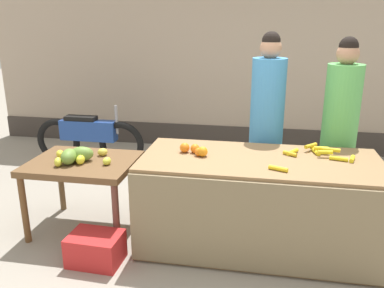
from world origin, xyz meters
name	(u,v)px	position (x,y,z in m)	size (l,w,h in m)	color
ground_plane	(217,240)	(0.00, 0.00, 0.00)	(24.00, 24.00, 0.00)	gray
market_wall_back	(243,38)	(0.00, 2.97, 1.73)	(8.16, 0.23, 3.52)	tan
fruit_stall_counter	(258,203)	(0.36, -0.01, 0.42)	(2.07, 0.94, 0.84)	olive
side_table_wooden	(83,169)	(-1.29, 0.00, 0.62)	(0.98, 0.78, 0.71)	brown
banana_bunch_pile	(316,153)	(0.85, 0.15, 0.87)	(0.74, 0.68, 0.07)	yellow
orange_pile	(195,150)	(-0.21, 0.01, 0.88)	(0.27, 0.17, 0.09)	orange
mango_papaya_pile	(77,156)	(-1.32, -0.05, 0.78)	(0.62, 0.48, 0.14)	yellow
vendor_woman_blue_shirt	(266,126)	(0.41, 0.70, 0.95)	(0.34, 0.34, 1.88)	#33333D
vendor_woman_green_shirt	(339,132)	(1.11, 0.68, 0.93)	(0.34, 0.34, 1.84)	#33333D
parked_motorcycle	(89,137)	(-2.04, 1.73, 0.40)	(1.60, 0.18, 0.88)	black
produce_crate	(96,249)	(-0.97, -0.54, 0.13)	(0.44, 0.32, 0.26)	red
produce_sack	(177,178)	(-0.55, 0.79, 0.27)	(0.36, 0.30, 0.54)	tan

